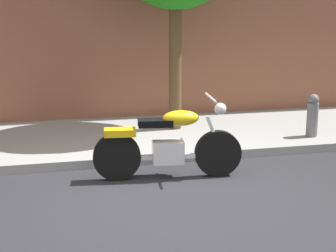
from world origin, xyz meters
name	(u,v)px	position (x,y,z in m)	size (l,w,h in m)	color
ground_plane	(174,191)	(0.00, 0.00, 0.00)	(60.00, 60.00, 0.00)	#28282D
sidewalk	(138,137)	(0.00, 2.71, 0.07)	(25.91, 2.98, 0.14)	#959595
motorcycle	(168,145)	(0.06, 0.56, 0.48)	(2.13, 0.70, 1.17)	black
fire_hydrant	(312,119)	(2.99, 1.77, 0.46)	(0.20, 0.20, 0.91)	slate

